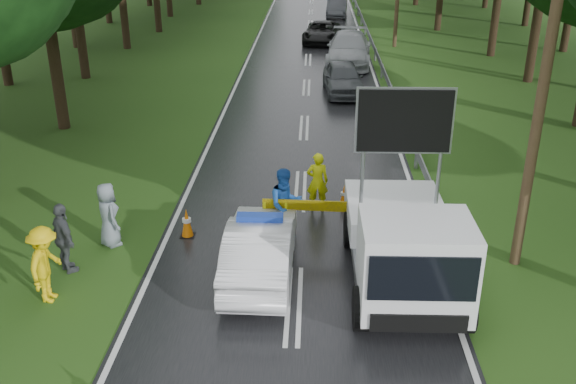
# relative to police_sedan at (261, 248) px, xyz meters

# --- Properties ---
(ground) EXTENTS (160.00, 160.00, 0.00)m
(ground) POSITION_rel_police_sedan_xyz_m (0.80, -1.23, -0.69)
(ground) COLOR #1F4212
(ground) RESTS_ON ground
(road) EXTENTS (7.00, 140.00, 0.02)m
(road) POSITION_rel_police_sedan_xyz_m (0.80, 28.77, -0.68)
(road) COLOR black
(road) RESTS_ON ground
(guardrail) EXTENTS (0.12, 60.06, 0.70)m
(guardrail) POSITION_rel_police_sedan_xyz_m (4.50, 28.44, -0.14)
(guardrail) COLOR gray
(guardrail) RESTS_ON ground
(utility_pole_near) EXTENTS (1.40, 0.24, 10.00)m
(utility_pole_near) POSITION_rel_police_sedan_xyz_m (6.00, 0.77, 4.37)
(utility_pole_near) COLOR #4B3323
(utility_pole_near) RESTS_ON ground
(police_sedan) EXTENTS (1.52, 4.20, 1.51)m
(police_sedan) POSITION_rel_police_sedan_xyz_m (0.00, 0.00, 0.00)
(police_sedan) COLOR white
(police_sedan) RESTS_ON ground
(work_truck) EXTENTS (2.41, 5.26, 4.17)m
(work_truck) POSITION_rel_police_sedan_xyz_m (3.17, -0.49, 0.44)
(work_truck) COLOR gray
(work_truck) RESTS_ON ground
(barrier) EXTENTS (2.78, 0.19, 1.15)m
(barrier) POSITION_rel_police_sedan_xyz_m (1.31, 1.60, 0.18)
(barrier) COLOR #EFEC0D
(barrier) RESTS_ON ground
(officer) EXTENTS (0.63, 0.43, 1.66)m
(officer) POSITION_rel_police_sedan_xyz_m (1.29, 3.57, 0.14)
(officer) COLOR #D9E30C
(officer) RESTS_ON ground
(civilian) EXTENTS (1.13, 1.03, 1.90)m
(civilian) POSITION_rel_police_sedan_xyz_m (0.49, 1.77, 0.26)
(civilian) COLOR #18489E
(civilian) RESTS_ON ground
(bystander_left) EXTENTS (0.70, 1.15, 1.73)m
(bystander_left) POSITION_rel_police_sedan_xyz_m (-4.44, -1.23, 0.17)
(bystander_left) COLOR yellow
(bystander_left) RESTS_ON ground
(bystander_mid) EXTENTS (0.98, 1.02, 1.71)m
(bystander_mid) POSITION_rel_police_sedan_xyz_m (-4.48, -0.05, 0.16)
(bystander_mid) COLOR #44484C
(bystander_mid) RESTS_ON ground
(bystander_right) EXTENTS (0.90, 0.96, 1.65)m
(bystander_right) POSITION_rel_police_sedan_xyz_m (-3.87, 1.27, 0.13)
(bystander_right) COLOR slate
(bystander_right) RESTS_ON ground
(queue_car_first) EXTENTS (1.96, 4.25, 1.41)m
(queue_car_first) POSITION_rel_police_sedan_xyz_m (2.46, 15.87, 0.01)
(queue_car_first) COLOR #45484D
(queue_car_first) RESTS_ON ground
(queue_car_second) EXTENTS (2.69, 5.76, 1.63)m
(queue_car_second) POSITION_rel_police_sedan_xyz_m (2.98, 21.87, 0.12)
(queue_car_second) COLOR #A7A9AF
(queue_car_second) RESTS_ON ground
(queue_car_third) EXTENTS (2.61, 4.80, 1.28)m
(queue_car_third) POSITION_rel_police_sedan_xyz_m (1.60, 27.87, -0.05)
(queue_car_third) COLOR black
(queue_car_third) RESTS_ON ground
(queue_car_fourth) EXTENTS (1.75, 4.29, 1.38)m
(queue_car_fourth) POSITION_rel_police_sedan_xyz_m (2.81, 38.33, 0.00)
(queue_car_fourth) COLOR #414248
(queue_car_fourth) RESTS_ON ground
(cone_center) EXTENTS (0.31, 0.31, 0.66)m
(cone_center) POSITION_rel_police_sedan_xyz_m (-0.20, 0.77, -0.37)
(cone_center) COLOR black
(cone_center) RESTS_ON ground
(cone_far) EXTENTS (0.31, 0.31, 0.66)m
(cone_far) POSITION_rel_police_sedan_xyz_m (2.05, 3.77, -0.37)
(cone_far) COLOR black
(cone_far) RESTS_ON ground
(cone_left_mid) EXTENTS (0.37, 0.37, 0.78)m
(cone_left_mid) POSITION_rel_police_sedan_xyz_m (-2.03, 1.77, -0.31)
(cone_left_mid) COLOR black
(cone_left_mid) RESTS_ON ground
(cone_right) EXTENTS (0.37, 0.37, 0.77)m
(cone_right) POSITION_rel_police_sedan_xyz_m (3.46, 3.27, -0.32)
(cone_right) COLOR black
(cone_right) RESTS_ON ground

